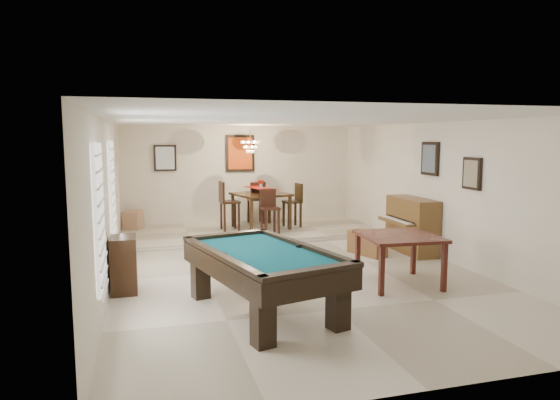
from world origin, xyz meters
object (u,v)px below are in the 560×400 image
piano_bench (367,243)px  chandelier (250,142)px  dining_table (261,208)px  flower_vase (261,184)px  corner_bench (133,220)px  square_table (399,260)px  dining_chair_east (292,205)px  apothecary_chest (124,264)px  upright_piano (406,226)px  dining_chair_west (230,206)px  dining_chair_north (256,202)px  pool_table (263,282)px  dining_chair_south (270,212)px

piano_bench → chandelier: bearing=123.9°
dining_table → flower_vase: bearing=0.0°
corner_bench → chandelier: (2.72, -0.90, 1.86)m
dining_table → corner_bench: (-3.00, 0.77, -0.27)m
square_table → piano_bench: size_ratio=1.40×
square_table → piano_bench: bearing=78.8°
dining_chair_east → chandelier: 1.88m
piano_bench → apothecary_chest: (-4.56, -1.21, 0.19)m
upright_piano → piano_bench: bearing=177.6°
apothecary_chest → dining_chair_west: (2.29, 3.95, 0.28)m
dining_chair_north → corner_bench: size_ratio=2.24×
flower_vase → chandelier: 1.05m
flower_vase → pool_table: bearing=-103.1°
upright_piano → piano_bench: 0.89m
dining_chair_south → dining_chair_west: size_ratio=0.88×
square_table → dining_chair_west: bearing=111.8°
dining_table → dining_chair_north: bearing=86.5°
pool_table → square_table: bearing=1.6°
dining_chair_west → dining_table: bearing=-91.9°
chandelier → dining_chair_south: bearing=-64.1°
square_table → flower_vase: 4.92m
apothecary_chest → corner_bench: size_ratio=1.76×
upright_piano → dining_table: upright_piano is taller
dining_table → dining_chair_east: dining_chair_east is taller
piano_bench → flower_vase: size_ratio=3.82×
flower_vase → dining_chair_east: 0.96m
upright_piano → corner_bench: upright_piano is taller
square_table → corner_bench: (-4.11, 5.50, -0.06)m
apothecary_chest → dining_chair_north: (3.10, 4.71, 0.23)m
pool_table → chandelier: chandelier is taller
piano_bench → chandelier: 3.75m
dining_chair_east → corner_bench: 3.87m
piano_bench → corner_bench: size_ratio=1.71×
upright_piano → dining_chair_north: size_ratio=1.24×
dining_table → dining_chair_east: size_ratio=1.10×
piano_bench → dining_chair_north: (-1.46, 3.50, 0.43)m
dining_chair_north → chandelier: (-0.32, -0.86, 1.54)m
corner_bench → square_table: bearing=-53.2°
square_table → upright_piano: upright_piano is taller
pool_table → dining_chair_west: 5.39m
flower_vase → dining_chair_east: size_ratio=0.20×
upright_piano → dining_chair_east: size_ratio=1.24×
dining_chair_west → chandelier: bearing=-105.4°
piano_bench → dining_chair_east: dining_chair_east is taller
dining_table → chandelier: 1.62m
flower_vase → square_table: bearing=-76.8°
flower_vase → dining_chair_north: bearing=86.5°
dining_table → dining_chair_east: bearing=-1.4°
upright_piano → dining_chair_east: (-1.54, 2.79, 0.10)m
dining_chair_east → square_table: bearing=-2.7°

